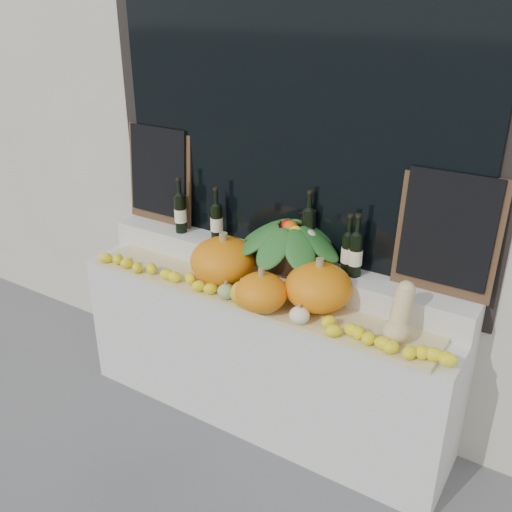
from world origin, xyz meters
TOP-DOWN VIEW (x-y plane):
  - storefront_facade at (0.00, 2.25)m, footprint 7.00×0.94m
  - display_sill at (0.00, 1.52)m, footprint 2.30×0.55m
  - rear_tier at (0.00, 1.68)m, footprint 2.30×0.25m
  - straw_bedding at (0.00, 1.40)m, footprint 2.10×0.32m
  - pumpkin_left at (-0.22, 1.46)m, footprint 0.45×0.45m
  - pumpkin_right at (0.38, 1.46)m, footprint 0.47×0.47m
  - pumpkin_center at (0.13, 1.29)m, footprint 0.35×0.35m
  - butternut_squash at (0.83, 1.41)m, footprint 0.13×0.20m
  - decorative_gourds at (0.09, 1.28)m, footprint 0.56×0.12m
  - lemon_heap at (0.00, 1.29)m, footprint 2.20×0.16m
  - produce_bowl at (0.09, 1.66)m, footprint 0.64×0.64m
  - wine_bottle_far_left at (-0.69, 1.65)m, footprint 0.08×0.08m
  - wine_bottle_near_left at (-0.43, 1.68)m, footprint 0.08×0.08m
  - wine_bottle_tall at (0.18, 1.72)m, footprint 0.08×0.08m
  - wine_bottle_near_right at (0.43, 1.70)m, footprint 0.08×0.08m
  - wine_bottle_far_right at (0.48, 1.67)m, footprint 0.08×0.08m
  - chalkboard_left at (-0.92, 1.74)m, footprint 0.50×0.08m
  - chalkboard_right at (0.92, 1.74)m, footprint 0.50×0.08m

SIDE VIEW (x-z plane):
  - display_sill at x=0.00m, z-range 0.00..0.88m
  - straw_bedding at x=0.00m, z-range 0.88..0.90m
  - lemon_heap at x=0.00m, z-range 0.91..0.97m
  - decorative_gourds at x=0.09m, z-range 0.88..1.04m
  - rear_tier at x=0.00m, z-range 0.88..1.04m
  - pumpkin_center at x=0.13m, z-range 0.91..1.11m
  - pumpkin_right at x=0.38m, z-range 0.91..1.15m
  - butternut_squash at x=0.83m, z-range 0.89..1.17m
  - pumpkin_left at x=-0.22m, z-range 0.91..1.16m
  - wine_bottle_near_right at x=0.43m, z-range 0.99..1.32m
  - wine_bottle_near_left at x=-0.43m, z-range 0.99..1.32m
  - produce_bowl at x=0.09m, z-range 1.04..1.28m
  - wine_bottle_far_right at x=0.48m, z-range 0.99..1.34m
  - wine_bottle_far_left at x=-0.69m, z-range 0.99..1.35m
  - wine_bottle_tall at x=0.18m, z-range 0.99..1.40m
  - chalkboard_left at x=-0.92m, z-range 1.05..1.67m
  - chalkboard_right at x=0.92m, z-range 1.05..1.67m
  - storefront_facade at x=0.00m, z-range 0.00..4.50m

